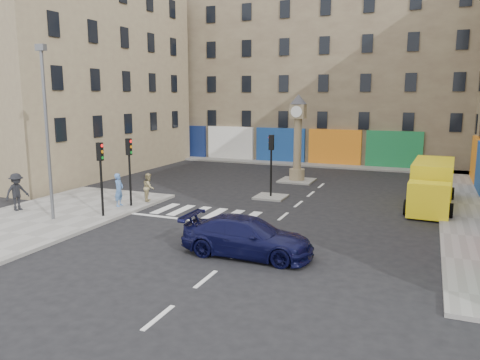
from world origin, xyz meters
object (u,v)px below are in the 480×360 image
Objects in this scene: traffic_light_left_far at (129,161)px; yellow_van at (432,185)px; traffic_light_left_near at (101,167)px; clock_pillar at (298,132)px; pedestrian_blue at (119,190)px; pedestrian_tan at (149,187)px; pedestrian_dark at (17,192)px; traffic_light_island at (271,156)px; navy_sedan at (247,237)px; lamp_post at (46,124)px.

yellow_van is (15.30, 6.63, -1.38)m from traffic_light_left_far.
traffic_light_left_near is 0.61× the size of clock_pillar.
yellow_van is at bearing 30.55° from traffic_light_left_near.
pedestrian_blue is 1.12× the size of pedestrian_tan.
pedestrian_dark is at bearing -127.63° from clock_pillar.
traffic_light_left_near reaches higher than traffic_light_island.
clock_pillar is 0.88× the size of yellow_van.
pedestrian_blue is (-0.54, 2.09, -1.57)m from traffic_light_left_near.
traffic_light_left_far is (0.00, 2.40, 0.00)m from traffic_light_left_near.
traffic_light_left_near is 9.23m from navy_sedan.
traffic_light_island is 7.43m from pedestrian_tan.
traffic_light_left_near is 2.05× the size of pedestrian_blue.
traffic_light_left_far is at bearing 63.43° from lamp_post.
traffic_light_island reaches higher than pedestrian_dark.
yellow_van is (15.30, 9.03, -1.38)m from traffic_light_left_near.
lamp_post reaches higher than traffic_light_left_near.
traffic_light_left_far reaches higher than pedestrian_blue.
pedestrian_dark is (-4.90, -3.13, -1.48)m from traffic_light_left_far.
yellow_van reaches higher than pedestrian_blue.
pedestrian_dark is at bearing -142.69° from traffic_light_island.
traffic_light_left_near is at bearing -128.93° from traffic_light_island.
traffic_light_left_far is at bearing -139.40° from traffic_light_island.
traffic_light_island is at bearing 40.60° from traffic_light_left_far.
pedestrian_tan is at bearing -157.79° from yellow_van.
traffic_light_left_near is at bearing -90.00° from traffic_light_left_far.
pedestrian_tan is at bearing 77.40° from traffic_light_left_far.
clock_pillar is at bearing 65.45° from traffic_light_left_near.
pedestrian_tan reaches higher than navy_sedan.
traffic_light_left_near reaches higher than pedestrian_tan.
traffic_light_island is at bearing -81.28° from pedestrian_tan.
pedestrian_blue is at bearing 64.00° from navy_sedan.
traffic_light_island is 2.05× the size of pedestrian_blue.
yellow_van is (9.00, 1.23, -1.35)m from traffic_light_island.
pedestrian_dark is (-5.20, -4.47, 0.18)m from pedestrian_tan.
navy_sedan is 10.42m from pedestrian_tan.
pedestrian_dark is at bearing -151.41° from yellow_van.
navy_sedan is 10.29m from pedestrian_blue.
yellow_van is at bearing -74.91° from pedestrian_blue.
pedestrian_tan is 0.82× the size of pedestrian_dark.
clock_pillar is (8.20, 15.20, -1.24)m from lamp_post.
traffic_light_left_near is 1.00× the size of traffic_light_island.
traffic_light_left_far reaches higher than pedestrian_tan.
yellow_van is at bearing -27.92° from clock_pillar.
traffic_light_island is (6.30, 5.40, -0.03)m from traffic_light_left_far.
lamp_post is 5.13× the size of pedestrian_tan.
lamp_post reaches higher than pedestrian_tan.
navy_sedan is at bearing -28.87° from traffic_light_left_far.
traffic_light_left_far is 10.13m from navy_sedan.
clock_pillar is (0.00, 6.00, 0.96)m from traffic_light_island.
pedestrian_tan is 6.86m from pedestrian_dark.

